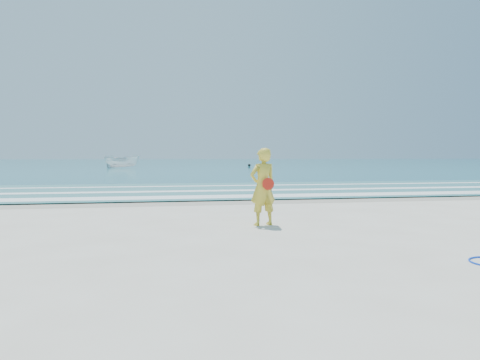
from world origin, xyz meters
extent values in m
plane|color=silver|center=(0.00, 0.00, 0.00)|extent=(400.00, 400.00, 0.00)
cube|color=#B2A893|center=(0.00, 9.00, 0.00)|extent=(400.00, 2.40, 0.00)
cube|color=#19727F|center=(0.00, 105.00, 0.02)|extent=(400.00, 190.00, 0.04)
cube|color=#59B7AD|center=(0.00, 14.00, 0.04)|extent=(400.00, 10.00, 0.01)
cube|color=white|center=(0.00, 10.30, 0.05)|extent=(400.00, 1.40, 0.01)
cube|color=white|center=(0.00, 13.20, 0.05)|extent=(400.00, 0.90, 0.01)
cube|color=white|center=(0.00, 16.50, 0.05)|extent=(400.00, 0.60, 0.01)
imported|color=white|center=(-5.66, 53.06, 0.87)|extent=(4.52, 2.38, 1.66)
sphere|color=black|center=(11.27, 56.53, 0.24)|extent=(0.40, 0.40, 0.40)
imported|color=gold|center=(0.31, 3.35, 0.88)|extent=(0.73, 0.59, 1.75)
cylinder|color=red|center=(0.39, 3.17, 0.95)|extent=(0.27, 0.08, 0.27)
camera|label=1|loc=(-2.18, -6.90, 1.58)|focal=35.00mm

